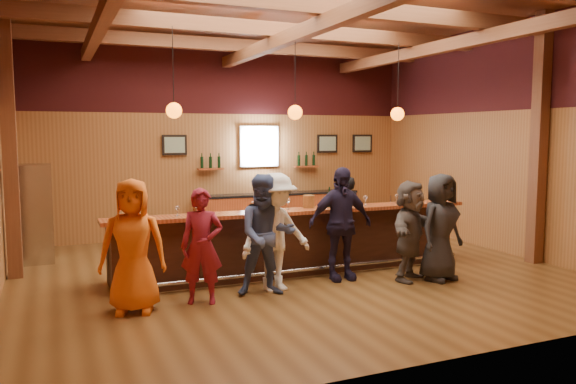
% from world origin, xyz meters
% --- Properties ---
extents(room, '(9.04, 9.00, 4.52)m').
position_xyz_m(room, '(0.00, 0.06, 3.21)').
color(room, brown).
rests_on(room, ground).
extents(bar_counter, '(6.30, 1.07, 1.11)m').
position_xyz_m(bar_counter, '(0.02, 0.15, 0.52)').
color(bar_counter, black).
rests_on(bar_counter, ground).
extents(back_bar_cabinet, '(4.00, 0.52, 0.95)m').
position_xyz_m(back_bar_cabinet, '(1.20, 3.72, 0.48)').
color(back_bar_cabinet, '#943A1A').
rests_on(back_bar_cabinet, ground).
extents(window, '(0.95, 0.09, 0.95)m').
position_xyz_m(window, '(0.80, 3.95, 2.05)').
color(window, silver).
rests_on(window, room).
extents(framed_pictures, '(5.35, 0.05, 0.45)m').
position_xyz_m(framed_pictures, '(1.67, 3.94, 2.10)').
color(framed_pictures, black).
rests_on(framed_pictures, room).
extents(wine_shelves, '(3.00, 0.18, 0.30)m').
position_xyz_m(wine_shelves, '(0.80, 3.88, 1.62)').
color(wine_shelves, '#943A1A').
rests_on(wine_shelves, room).
extents(pendant_lights, '(4.24, 0.24, 1.37)m').
position_xyz_m(pendant_lights, '(0.00, 0.00, 2.71)').
color(pendant_lights, black).
rests_on(pendant_lights, room).
extents(stainless_fridge, '(0.70, 0.70, 1.80)m').
position_xyz_m(stainless_fridge, '(-4.10, 2.60, 0.90)').
color(stainless_fridge, silver).
rests_on(stainless_fridge, ground).
extents(customer_orange, '(0.98, 0.77, 1.77)m').
position_xyz_m(customer_orange, '(-2.80, -1.09, 0.89)').
color(customer_orange, orange).
rests_on(customer_orange, ground).
extents(customer_redvest, '(0.69, 0.57, 1.61)m').
position_xyz_m(customer_redvest, '(-1.87, -1.06, 0.81)').
color(customer_redvest, maroon).
rests_on(customer_redvest, ground).
extents(customer_denim, '(0.98, 0.84, 1.77)m').
position_xyz_m(customer_denim, '(-0.90, -1.02, 0.89)').
color(customer_denim, '#435486').
rests_on(customer_denim, ground).
extents(customer_white, '(1.24, 0.85, 1.77)m').
position_xyz_m(customer_white, '(-0.71, -0.89, 0.89)').
color(customer_white, white).
rests_on(customer_white, ground).
extents(customer_navy, '(1.09, 0.51, 1.83)m').
position_xyz_m(customer_navy, '(0.50, -0.68, 0.91)').
color(customer_navy, '#201933').
rests_on(customer_navy, ground).
extents(customer_brown, '(1.51, 1.22, 1.61)m').
position_xyz_m(customer_brown, '(1.51, -1.15, 0.81)').
color(customer_brown, '#534943').
rests_on(customer_brown, ground).
extents(customer_dark, '(0.95, 0.73, 1.72)m').
position_xyz_m(customer_dark, '(1.96, -1.33, 0.86)').
color(customer_dark, '#242426').
rests_on(customer_dark, ground).
extents(bartender, '(0.60, 0.45, 1.49)m').
position_xyz_m(bartender, '(1.74, 1.35, 0.75)').
color(bartender, black).
rests_on(bartender, ground).
extents(ice_bucket, '(0.19, 0.19, 0.21)m').
position_xyz_m(ice_bucket, '(0.23, -0.06, 1.22)').
color(ice_bucket, brown).
rests_on(ice_bucket, bar_counter).
extents(bottle_a, '(0.07, 0.07, 0.34)m').
position_xyz_m(bottle_a, '(0.59, -0.12, 1.24)').
color(bottle_a, black).
rests_on(bottle_a, bar_counter).
extents(bottle_b, '(0.07, 0.07, 0.34)m').
position_xyz_m(bottle_b, '(0.91, -0.02, 1.24)').
color(bottle_b, black).
rests_on(bottle_b, bar_counter).
extents(glass_a, '(0.09, 0.09, 0.20)m').
position_xyz_m(glass_a, '(-2.51, -0.19, 1.25)').
color(glass_a, silver).
rests_on(glass_a, bar_counter).
extents(glass_b, '(0.07, 0.07, 0.16)m').
position_xyz_m(glass_b, '(-2.00, -0.13, 1.22)').
color(glass_b, silver).
rests_on(glass_b, bar_counter).
extents(glass_c, '(0.08, 0.08, 0.19)m').
position_xyz_m(glass_c, '(-1.71, -0.09, 1.24)').
color(glass_c, silver).
rests_on(glass_c, bar_counter).
extents(glass_d, '(0.08, 0.08, 0.18)m').
position_xyz_m(glass_d, '(-0.82, -0.21, 1.24)').
color(glass_d, silver).
rests_on(glass_d, bar_counter).
extents(glass_e, '(0.08, 0.08, 0.18)m').
position_xyz_m(glass_e, '(-0.17, -0.10, 1.24)').
color(glass_e, silver).
rests_on(glass_e, bar_counter).
extents(glass_f, '(0.08, 0.08, 0.19)m').
position_xyz_m(glass_f, '(0.80, -0.24, 1.25)').
color(glass_f, silver).
rests_on(glass_f, bar_counter).
extents(glass_g, '(0.08, 0.08, 0.17)m').
position_xyz_m(glass_g, '(1.26, -0.16, 1.23)').
color(glass_g, silver).
rests_on(glass_g, bar_counter).
extents(glass_h, '(0.07, 0.07, 0.17)m').
position_xyz_m(glass_h, '(1.94, -0.12, 1.23)').
color(glass_h, silver).
rests_on(glass_h, bar_counter).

